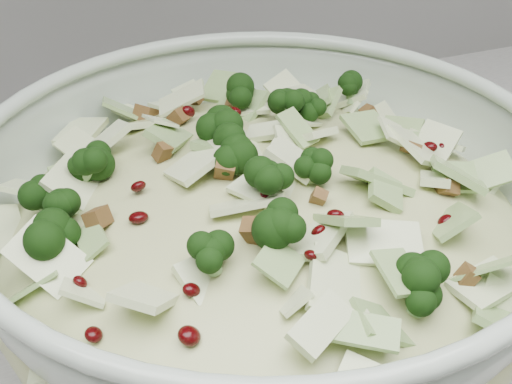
% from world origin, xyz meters
% --- Properties ---
extents(mixing_bowl, '(0.44, 0.44, 0.15)m').
position_xyz_m(mixing_bowl, '(0.42, 1.60, 0.98)').
color(mixing_bowl, '#ADBEAE').
rests_on(mixing_bowl, counter).
extents(salad, '(0.40, 0.40, 0.16)m').
position_xyz_m(salad, '(0.42, 1.60, 1.01)').
color(salad, '#C7CD8C').
rests_on(salad, mixing_bowl).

